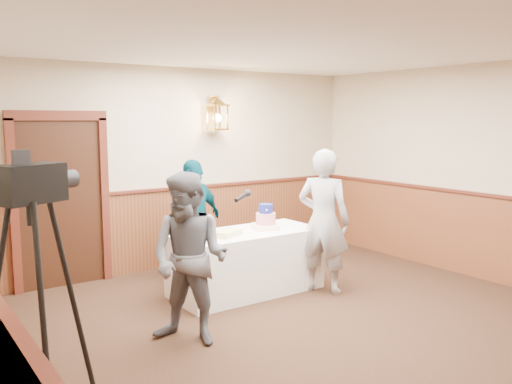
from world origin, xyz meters
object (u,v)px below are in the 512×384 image
(sheet_cake_yellow, at_px, (226,233))
(tv_camera_rig, at_px, (37,306))
(assistant_p, at_px, (195,220))
(interviewer, at_px, (190,259))
(tiered_cake, at_px, (266,219))
(baker, at_px, (324,221))
(display_table, at_px, (246,262))
(sheet_cake_green, at_px, (188,234))

(sheet_cake_yellow, height_order, tv_camera_rig, tv_camera_rig)
(assistant_p, bearing_deg, interviewer, 39.82)
(sheet_cake_yellow, relative_size, interviewer, 0.21)
(interviewer, height_order, assistant_p, interviewer)
(tiered_cake, bearing_deg, sheet_cake_yellow, -174.51)
(sheet_cake_yellow, bearing_deg, baker, -21.57)
(interviewer, relative_size, tv_camera_rig, 0.90)
(baker, bearing_deg, display_table, 26.11)
(sheet_cake_green, relative_size, tv_camera_rig, 0.16)
(sheet_cake_green, xyz_separation_m, baker, (1.49, -0.64, 0.09))
(sheet_cake_green, relative_size, baker, 0.16)
(interviewer, bearing_deg, sheet_cake_yellow, 97.74)
(sheet_cake_green, bearing_deg, display_table, -10.30)
(sheet_cake_green, xyz_separation_m, assistant_p, (0.48, 0.71, 0.00))
(sheet_cake_yellow, relative_size, sheet_cake_green, 1.15)
(tiered_cake, xyz_separation_m, assistant_p, (-0.51, 0.86, -0.08))
(baker, distance_m, assistant_p, 1.69)
(tv_camera_rig, bearing_deg, sheet_cake_green, 14.00)
(tiered_cake, xyz_separation_m, sheet_cake_yellow, (-0.61, -0.06, -0.09))
(tiered_cake, bearing_deg, interviewer, -149.19)
(tiered_cake, xyz_separation_m, tv_camera_rig, (-3.01, -1.44, -0.07))
(interviewer, bearing_deg, baker, 66.72)
(display_table, distance_m, baker, 1.05)
(tiered_cake, xyz_separation_m, interviewer, (-1.54, -0.92, -0.06))
(assistant_p, bearing_deg, display_table, 85.61)
(interviewer, xyz_separation_m, tv_camera_rig, (-1.47, -0.52, -0.00))
(tiered_cake, bearing_deg, baker, -44.93)
(sheet_cake_green, bearing_deg, assistant_p, 55.91)
(baker, xyz_separation_m, assistant_p, (-1.01, 1.35, -0.08))
(sheet_cake_yellow, xyz_separation_m, interviewer, (-0.93, -0.86, 0.02))
(interviewer, distance_m, baker, 2.08)
(interviewer, relative_size, baker, 0.92)
(assistant_p, distance_m, tv_camera_rig, 3.39)
(sheet_cake_green, height_order, assistant_p, assistant_p)
(tiered_cake, relative_size, assistant_p, 0.25)
(display_table, height_order, sheet_cake_yellow, sheet_cake_yellow)
(tiered_cake, height_order, assistant_p, assistant_p)
(tiered_cake, bearing_deg, tv_camera_rig, -154.48)
(tiered_cake, height_order, baker, baker)
(interviewer, xyz_separation_m, assistant_p, (1.03, 1.78, -0.02))
(display_table, xyz_separation_m, baker, (0.77, -0.51, 0.50))
(tv_camera_rig, bearing_deg, interviewer, -4.71)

